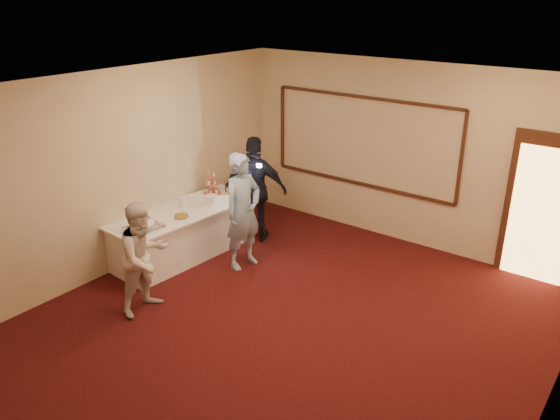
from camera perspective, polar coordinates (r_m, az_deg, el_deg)
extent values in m
plane|color=black|center=(7.01, -0.38, -12.81)|extent=(7.00, 7.00, 0.00)
cube|color=beige|center=(9.14, 13.09, 5.61)|extent=(6.00, 0.04, 3.00)
cube|color=beige|center=(8.32, -17.10, 3.56)|extent=(0.04, 7.00, 3.00)
cube|color=beige|center=(5.23, 27.09, -9.33)|extent=(0.04, 7.00, 3.00)
cube|color=white|center=(5.83, -0.46, 12.11)|extent=(6.00, 7.00, 0.04)
cube|color=#361C10|center=(9.64, 8.38, 2.76)|extent=(3.40, 0.04, 0.05)
cube|color=#361C10|center=(9.25, 8.90, 11.55)|extent=(3.40, 0.04, 0.05)
cube|color=#361C10|center=(10.30, 0.25, 8.63)|extent=(0.05, 0.04, 1.50)
cube|color=#361C10|center=(8.78, 18.41, 5.04)|extent=(0.05, 0.04, 1.50)
cube|color=#361C10|center=(8.64, 25.75, 0.14)|extent=(1.05, 0.06, 2.20)
cube|color=#FFBF66|center=(8.64, 25.60, -0.53)|extent=(0.85, 0.02, 2.00)
cube|color=white|center=(8.88, -9.95, -2.42)|extent=(1.00, 2.41, 0.74)
cube|color=white|center=(8.73, -10.11, -0.12)|extent=(1.12, 2.54, 0.03)
cube|color=silver|center=(8.11, -14.04, -1.98)|extent=(0.43, 0.53, 0.04)
ellipsoid|color=white|center=(8.07, -14.10, -1.38)|extent=(0.32, 0.32, 0.14)
cube|color=silver|center=(8.10, -12.77, -1.68)|extent=(0.14, 0.33, 0.01)
cylinder|color=#D95049|center=(9.31, -7.14, 2.89)|extent=(0.02, 0.02, 0.40)
cylinder|color=#D95049|center=(9.37, -7.08, 1.78)|extent=(0.30, 0.30, 0.01)
cylinder|color=#D95049|center=(9.32, -7.13, 2.69)|extent=(0.23, 0.23, 0.01)
cylinder|color=#D95049|center=(9.27, -7.17, 3.61)|extent=(0.16, 0.16, 0.01)
cylinder|color=white|center=(8.85, -9.96, 0.84)|extent=(0.19, 0.19, 0.15)
cylinder|color=white|center=(8.82, -9.99, 1.34)|extent=(0.20, 0.20, 0.01)
cylinder|color=white|center=(8.84, -7.18, 0.98)|extent=(0.19, 0.19, 0.16)
cylinder|color=white|center=(8.81, -7.21, 1.48)|extent=(0.20, 0.20, 0.01)
cylinder|color=white|center=(8.43, -10.26, -0.79)|extent=(0.25, 0.25, 0.01)
cylinder|color=olive|center=(8.42, -10.27, -0.63)|extent=(0.21, 0.21, 0.04)
imported|color=#90B3DC|center=(8.22, -3.89, -0.14)|extent=(0.52, 0.71, 1.80)
imported|color=silver|center=(7.35, -14.00, -4.84)|extent=(0.59, 0.75, 1.53)
imported|color=black|center=(9.10, -2.59, 2.14)|extent=(1.14, 0.85, 1.80)
cube|color=white|center=(8.73, -2.21, 4.65)|extent=(0.07, 0.04, 0.05)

